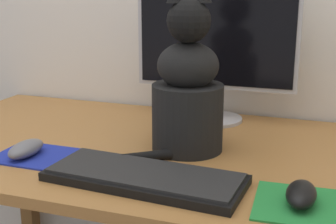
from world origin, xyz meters
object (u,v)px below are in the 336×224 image
monitor (215,46)px  computer_mouse_left (26,149)px  keyboard (145,177)px  cat (188,91)px  computer_mouse_right (301,194)px

monitor → computer_mouse_left: (-0.34, -0.45, -0.20)m
keyboard → cat: size_ratio=1.07×
cat → keyboard: bearing=-113.1°
keyboard → cat: cat is taller
computer_mouse_left → cat: size_ratio=0.29×
monitor → computer_mouse_right: 0.60m
computer_mouse_left → cat: bearing=27.6°
keyboard → computer_mouse_left: computer_mouse_left is taller
cat → computer_mouse_right: bearing=-54.8°
computer_mouse_left → cat: cat is taller
keyboard → computer_mouse_left: (-0.32, 0.04, 0.01)m
cat → monitor: bearing=73.0°
monitor → cat: (-0.00, -0.27, -0.08)m
monitor → keyboard: (-0.03, -0.49, -0.21)m
computer_mouse_right → cat: size_ratio=0.27×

